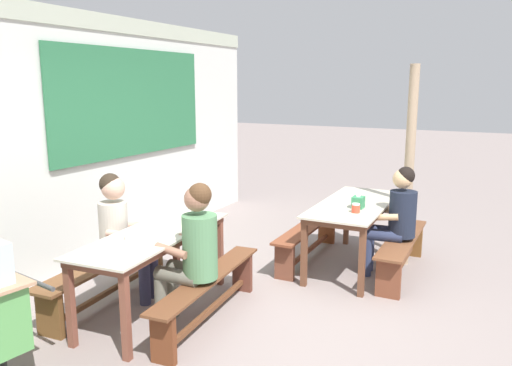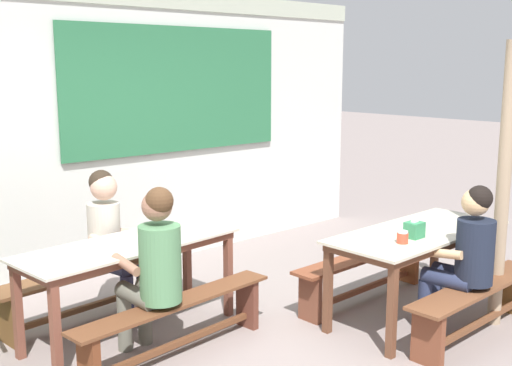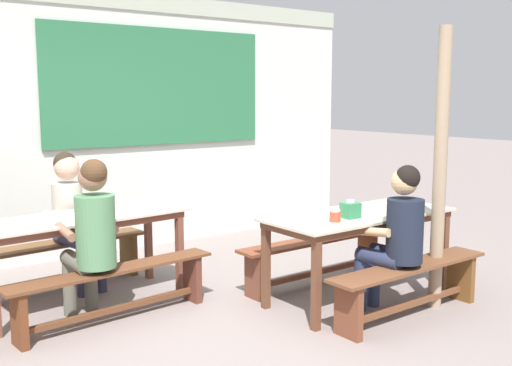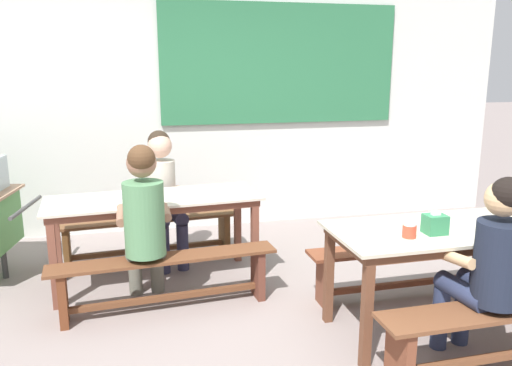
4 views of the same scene
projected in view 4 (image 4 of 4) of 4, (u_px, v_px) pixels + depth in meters
ground_plane at (253, 323)px, 3.81m from camera, size 40.00×40.00×0.00m
backdrop_wall at (207, 95)px, 5.84m from camera, size 7.35×0.23×2.94m
dining_table_far at (154, 206)px, 4.38m from camera, size 1.85×0.81×0.78m
dining_table_near at (453, 237)px, 3.58m from camera, size 1.76×0.77×0.78m
bench_far_back at (149, 230)px, 4.99m from camera, size 1.78×0.45×0.44m
bench_far_front at (166, 275)px, 3.95m from camera, size 1.76×0.39×0.44m
bench_near_back at (408, 262)px, 4.20m from camera, size 1.70×0.28×0.44m
bench_near_front at (503, 328)px, 3.14m from camera, size 1.65×0.31×0.44m
person_center_facing at (163, 188)px, 4.86m from camera, size 0.44×0.57×1.27m
person_left_back_turned at (144, 218)px, 3.87m from camera, size 0.42×0.58×1.32m
person_near_front at (489, 262)px, 3.10m from camera, size 0.43×0.56×1.25m
tissue_box at (435, 224)px, 3.40m from camera, size 0.14×0.12×0.15m
condiment_jar at (409, 230)px, 3.32m from camera, size 0.09×0.09×0.10m
soup_bowl at (126, 194)px, 4.35m from camera, size 0.14×0.14×0.05m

